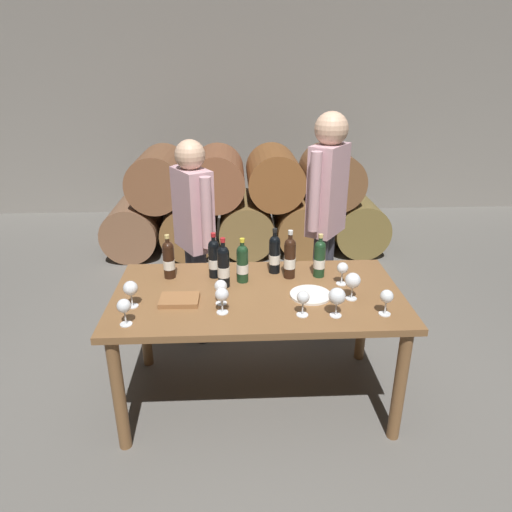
% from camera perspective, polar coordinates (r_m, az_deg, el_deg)
% --- Properties ---
extents(ground_plane, '(14.00, 14.00, 0.00)m').
position_cam_1_polar(ground_plane, '(3.15, 0.18, -16.87)').
color(ground_plane, '#66635E').
extents(cellar_back_wall, '(10.00, 0.24, 2.80)m').
position_cam_1_polar(cellar_back_wall, '(6.65, -1.72, 17.62)').
color(cellar_back_wall, gray).
rests_on(cellar_back_wall, ground_plane).
extents(barrel_stack, '(3.12, 0.90, 1.15)m').
position_cam_1_polar(barrel_stack, '(5.23, -1.26, 6.57)').
color(barrel_stack, brown).
rests_on(barrel_stack, ground_plane).
extents(dining_table, '(1.70, 0.90, 0.76)m').
position_cam_1_polar(dining_table, '(2.77, 0.20, -6.21)').
color(dining_table, brown).
rests_on(dining_table, ground_plane).
extents(wine_bottle_0, '(0.07, 0.07, 0.31)m').
position_cam_1_polar(wine_bottle_0, '(2.87, 4.20, -0.18)').
color(wine_bottle_0, black).
rests_on(wine_bottle_0, dining_table).
extents(wine_bottle_1, '(0.07, 0.07, 0.28)m').
position_cam_1_polar(wine_bottle_1, '(2.92, -10.74, -0.38)').
color(wine_bottle_1, black).
rests_on(wine_bottle_1, dining_table).
extents(wine_bottle_2, '(0.07, 0.07, 0.29)m').
position_cam_1_polar(wine_bottle_2, '(2.89, -5.20, -0.25)').
color(wine_bottle_2, black).
rests_on(wine_bottle_2, dining_table).
extents(wine_bottle_3, '(0.07, 0.07, 0.30)m').
position_cam_1_polar(wine_bottle_3, '(2.94, 2.31, 0.29)').
color(wine_bottle_3, black).
rests_on(wine_bottle_3, dining_table).
extents(wine_bottle_4, '(0.07, 0.07, 0.28)m').
position_cam_1_polar(wine_bottle_4, '(2.82, -1.69, -0.87)').
color(wine_bottle_4, '#19381E').
rests_on(wine_bottle_4, dining_table).
extents(wine_bottle_5, '(0.07, 0.07, 0.28)m').
position_cam_1_polar(wine_bottle_5, '(2.91, 7.86, -0.27)').
color(wine_bottle_5, '#19381E').
rests_on(wine_bottle_5, dining_table).
extents(wine_bottle_6, '(0.07, 0.07, 0.31)m').
position_cam_1_polar(wine_bottle_6, '(2.76, -4.04, -1.23)').
color(wine_bottle_6, black).
rests_on(wine_bottle_6, dining_table).
extents(wine_glass_0, '(0.07, 0.07, 0.14)m').
position_cam_1_polar(wine_glass_0, '(2.84, 10.64, -1.59)').
color(wine_glass_0, white).
rests_on(wine_glass_0, dining_table).
extents(wine_glass_1, '(0.07, 0.07, 0.15)m').
position_cam_1_polar(wine_glass_1, '(2.46, -16.00, -6.07)').
color(wine_glass_1, white).
rests_on(wine_glass_1, dining_table).
extents(wine_glass_2, '(0.09, 0.09, 0.16)m').
position_cam_1_polar(wine_glass_2, '(2.67, 11.88, -3.05)').
color(wine_glass_2, white).
rests_on(wine_glass_2, dining_table).
extents(wine_glass_3, '(0.07, 0.07, 0.15)m').
position_cam_1_polar(wine_glass_3, '(2.57, -4.38, -3.87)').
color(wine_glass_3, white).
rests_on(wine_glass_3, dining_table).
extents(wine_glass_4, '(0.09, 0.09, 0.16)m').
position_cam_1_polar(wine_glass_4, '(2.48, 9.98, -4.98)').
color(wine_glass_4, white).
rests_on(wine_glass_4, dining_table).
extents(wine_glass_5, '(0.08, 0.08, 0.15)m').
position_cam_1_polar(wine_glass_5, '(2.62, -15.24, -3.94)').
color(wine_glass_5, white).
rests_on(wine_glass_5, dining_table).
extents(wine_glass_6, '(0.07, 0.07, 0.15)m').
position_cam_1_polar(wine_glass_6, '(2.48, -4.24, -4.89)').
color(wine_glass_6, white).
rests_on(wine_glass_6, dining_table).
extents(wine_glass_7, '(0.07, 0.07, 0.14)m').
position_cam_1_polar(wine_glass_7, '(2.46, 5.84, -5.25)').
color(wine_glass_7, white).
rests_on(wine_glass_7, dining_table).
extents(wine_glass_8, '(0.07, 0.07, 0.15)m').
position_cam_1_polar(wine_glass_8, '(2.55, 15.85, -4.94)').
color(wine_glass_8, white).
rests_on(wine_glass_8, dining_table).
extents(tasting_notebook, '(0.22, 0.17, 0.03)m').
position_cam_1_polar(tasting_notebook, '(2.66, -9.44, -5.39)').
color(tasting_notebook, '#936038').
rests_on(tasting_notebook, dining_table).
extents(serving_plate, '(0.24, 0.24, 0.01)m').
position_cam_1_polar(serving_plate, '(2.71, 6.75, -4.79)').
color(serving_plate, white).
rests_on(serving_plate, dining_table).
extents(sommelier_presenting, '(0.33, 0.42, 1.72)m').
position_cam_1_polar(sommelier_presenting, '(3.38, 8.71, 5.90)').
color(sommelier_presenting, '#383842').
rests_on(sommelier_presenting, ground_plane).
extents(taster_seated_left, '(0.32, 0.44, 1.54)m').
position_cam_1_polar(taster_seated_left, '(3.34, -7.68, 3.54)').
color(taster_seated_left, '#383842').
rests_on(taster_seated_left, ground_plane).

